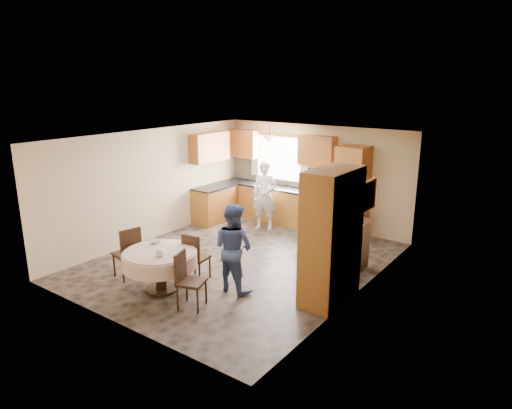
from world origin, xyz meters
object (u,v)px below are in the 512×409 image
object	(u,v)px
chair_back	(194,255)
person_sink	(265,196)
sideboard	(335,242)
person_dining	(233,248)
dining_table	(160,260)
oven_tower	(352,192)
chair_left	(129,251)
cupboard	(331,237)
chair_right	(187,277)

from	to	relation	value
chair_back	person_sink	world-z (taller)	person_sink
sideboard	person_dining	size ratio (longest dim) A/B	0.82
chair_back	dining_table	bearing A→B (deg)	62.75
oven_tower	chair_left	distance (m)	5.09
dining_table	chair_back	world-z (taller)	chair_back
dining_table	chair_back	size ratio (longest dim) A/B	1.41
person_sink	chair_back	bearing A→B (deg)	-96.84
cupboard	chair_left	bearing A→B (deg)	-157.68
person_sink	dining_table	bearing A→B (deg)	-101.83
chair_back	person_dining	bearing A→B (deg)	-179.70
sideboard	oven_tower	bearing A→B (deg)	104.02
sideboard	cupboard	size ratio (longest dim) A/B	0.57
chair_left	person_sink	xyz separation A→B (m)	(0.34, 3.85, 0.29)
dining_table	chair_right	world-z (taller)	chair_right
chair_back	chair_right	size ratio (longest dim) A/B	0.98
dining_table	person_dining	world-z (taller)	person_dining
dining_table	person_sink	distance (m)	3.89
sideboard	dining_table	size ratio (longest dim) A/B	1.00
sideboard	chair_left	size ratio (longest dim) A/B	1.29
oven_tower	sideboard	size ratio (longest dim) A/B	1.67
sideboard	chair_back	bearing A→B (deg)	-128.10
oven_tower	chair_right	size ratio (longest dim) A/B	2.29
chair_left	dining_table	bearing A→B (deg)	102.19
chair_left	person_sink	distance (m)	3.88
oven_tower	cupboard	size ratio (longest dim) A/B	0.96
person_sink	person_dining	size ratio (longest dim) A/B	1.07
cupboard	chair_right	bearing A→B (deg)	-138.53
cupboard	person_sink	xyz separation A→B (m)	(-3.02, 2.47, -0.28)
oven_tower	chair_back	size ratio (longest dim) A/B	2.35
sideboard	person_dining	world-z (taller)	person_dining
chair_right	person_sink	size ratio (longest dim) A/B	0.55
oven_tower	chair_left	xyz separation A→B (m)	(-2.28, -4.52, -0.52)
cupboard	chair_left	size ratio (longest dim) A/B	2.25
cupboard	person_dining	distance (m)	1.67
oven_tower	dining_table	size ratio (longest dim) A/B	1.66
person_dining	chair_right	bearing A→B (deg)	78.86
dining_table	chair_right	distance (m)	0.81
dining_table	chair_back	distance (m)	0.66
dining_table	chair_left	bearing A→B (deg)	-179.91
dining_table	chair_left	distance (m)	0.82
sideboard	chair_back	distance (m)	2.81
sideboard	chair_right	size ratio (longest dim) A/B	1.38
chair_left	chair_right	world-z (taller)	chair_left
chair_left	chair_back	size ratio (longest dim) A/B	1.09
dining_table	chair_right	xyz separation A→B (m)	(0.79, -0.16, -0.05)
sideboard	cupboard	world-z (taller)	cupboard
sideboard	chair_right	bearing A→B (deg)	-111.17
chair_right	person_dining	world-z (taller)	person_dining
person_dining	sideboard	bearing A→B (deg)	-110.21
chair_left	person_dining	world-z (taller)	person_dining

